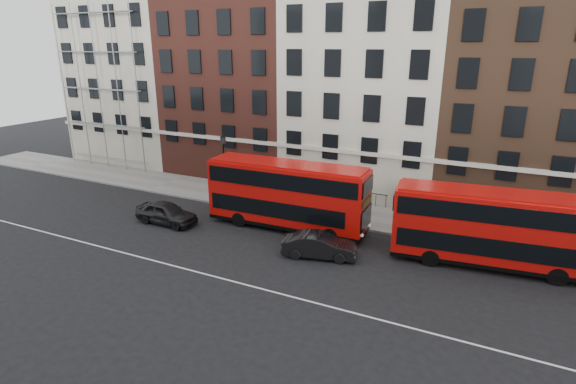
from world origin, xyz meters
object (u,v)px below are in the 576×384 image
at_px(bus_c, 490,227).
at_px(bus_b, 287,194).
at_px(car_rear, 166,213).
at_px(car_front, 319,246).

bearing_deg(bus_c, bus_b, 173.38).
relative_size(car_rear, car_front, 1.04).
distance_m(car_rear, car_front, 11.81).
relative_size(bus_b, car_front, 2.51).
xyz_separation_m(bus_c, car_front, (-9.01, -3.20, -1.67)).
bearing_deg(bus_c, car_rear, -178.31).
distance_m(bus_b, car_front, 5.25).
height_order(bus_b, bus_c, bus_b).
bearing_deg(bus_b, bus_c, -1.79).
bearing_deg(bus_c, car_front, -167.08).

